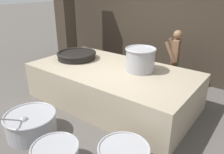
{
  "coord_description": "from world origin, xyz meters",
  "views": [
    {
      "loc": [
        2.69,
        -3.54,
        2.46
      ],
      "look_at": [
        0.0,
        0.0,
        0.6
      ],
      "focal_mm": 35.0,
      "sensor_mm": 36.0,
      "label": 1
    }
  ],
  "objects_px": {
    "prep_bowl_vegetables": "(31,123)",
    "giant_wok_near": "(77,55)",
    "stock_pot": "(140,59)",
    "cook": "(175,58)"
  },
  "relations": [
    {
      "from": "prep_bowl_vegetables",
      "to": "giant_wok_near",
      "type": "bearing_deg",
      "value": 110.84
    },
    {
      "from": "prep_bowl_vegetables",
      "to": "stock_pot",
      "type": "bearing_deg",
      "value": 65.32
    },
    {
      "from": "cook",
      "to": "prep_bowl_vegetables",
      "type": "relative_size",
      "value": 1.32
    },
    {
      "from": "giant_wok_near",
      "to": "prep_bowl_vegetables",
      "type": "xyz_separation_m",
      "value": [
        0.71,
        -1.86,
        -0.67
      ]
    },
    {
      "from": "stock_pot",
      "to": "cook",
      "type": "xyz_separation_m",
      "value": [
        0.27,
        1.23,
        -0.24
      ]
    },
    {
      "from": "giant_wok_near",
      "to": "prep_bowl_vegetables",
      "type": "distance_m",
      "value": 2.1
    },
    {
      "from": "giant_wok_near",
      "to": "stock_pot",
      "type": "height_order",
      "value": "stock_pot"
    },
    {
      "from": "stock_pot",
      "to": "cook",
      "type": "height_order",
      "value": "cook"
    },
    {
      "from": "giant_wok_near",
      "to": "stock_pot",
      "type": "distance_m",
      "value": 1.68
    },
    {
      "from": "prep_bowl_vegetables",
      "to": "cook",
      "type": "bearing_deg",
      "value": 69.77
    }
  ]
}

